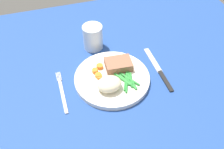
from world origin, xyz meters
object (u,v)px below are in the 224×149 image
Objects in this scene: meat_portion at (118,64)px; fork at (62,92)px; dinner_plate at (112,78)px; knife at (159,70)px; water_glass at (93,39)px.

fork is (-19.12, -3.98, -2.71)cm from meat_portion.
meat_portion reaches higher than dinner_plate.
meat_portion reaches higher than knife.
water_glass is (14.31, 17.76, 3.52)cm from fork.
dinner_plate is 17.82cm from water_glass.
meat_portion is 0.95× the size of water_glass.
water_glass is at bearing 109.24° from meat_portion.
knife is at bearing -1.02° from dinner_plate.
meat_portion reaches higher than fork.
meat_portion is 0.50× the size of fork.
dinner_plate reaches higher than knife.
knife is at bearing -4.14° from fork.
knife is (31.89, -0.03, -0.00)cm from fork.
fork is 31.89cm from knife.
meat_portion is 13.65cm from knife.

